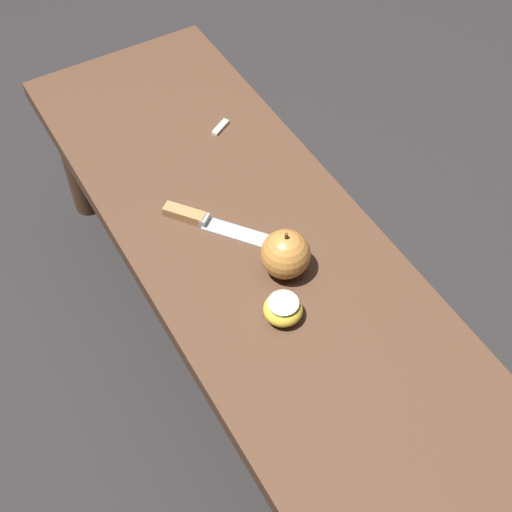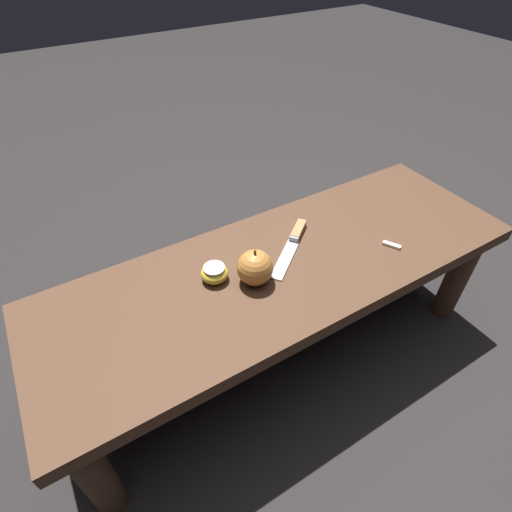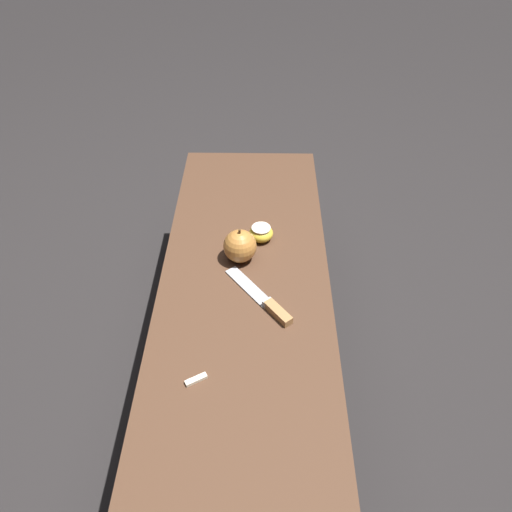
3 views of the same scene
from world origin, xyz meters
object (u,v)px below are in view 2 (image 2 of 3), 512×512
knife (294,240)px  wooden_bench (284,280)px  apple_whole (255,268)px  apple_cut (214,273)px

knife → wooden_bench: bearing=1.9°
knife → apple_whole: 0.18m
knife → apple_whole: (-0.17, -0.07, 0.04)m
wooden_bench → knife: 0.11m
apple_whole → apple_cut: apple_whole is taller
wooden_bench → apple_cut: size_ratio=19.10×
knife → apple_cut: size_ratio=3.05×
wooden_bench → apple_cut: 0.20m
knife → apple_whole: size_ratio=2.06×
wooden_bench → apple_cut: apple_cut is taller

